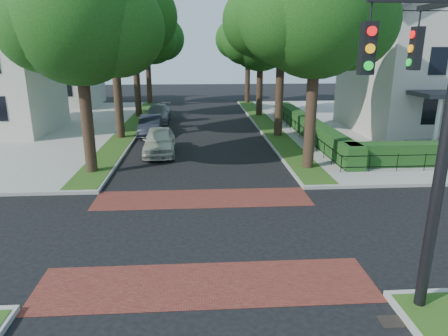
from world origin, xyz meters
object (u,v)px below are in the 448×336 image
at_px(traffic_signal, 435,115).
at_px(parked_car_middle, 150,125).
at_px(parked_car_front, 159,141).
at_px(parked_car_rear, 158,114).

bearing_deg(traffic_signal, parked_car_middle, 112.20).
relative_size(parked_car_front, parked_car_middle, 1.07).
xyz_separation_m(parked_car_front, parked_car_middle, (-1.14, 5.54, -0.08)).
bearing_deg(parked_car_middle, parked_car_front, -79.67).
distance_m(traffic_signal, parked_car_rear, 27.81).
bearing_deg(traffic_signal, parked_car_rear, 107.87).
height_order(parked_car_front, parked_car_rear, parked_car_front).
relative_size(parked_car_middle, parked_car_rear, 0.86).
relative_size(parked_car_front, parked_car_rear, 0.92).
distance_m(traffic_signal, parked_car_front, 17.38).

